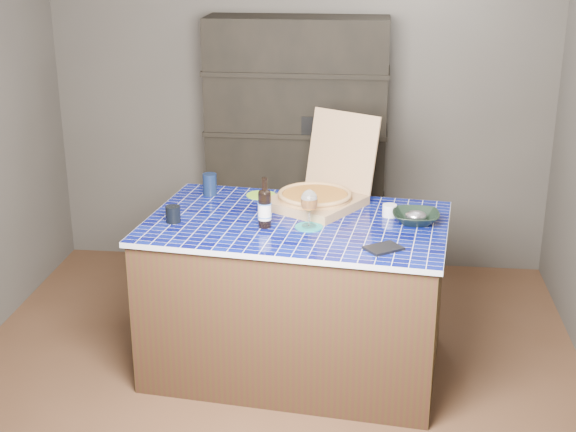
# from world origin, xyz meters

# --- Properties ---
(room) EXTENTS (3.50, 3.50, 3.50)m
(room) POSITION_xyz_m (0.00, 0.00, 1.25)
(room) COLOR brown
(room) RESTS_ON ground
(shelving_unit) EXTENTS (1.20, 0.41, 1.80)m
(shelving_unit) POSITION_xyz_m (0.00, 1.53, 0.90)
(shelving_unit) COLOR black
(shelving_unit) RESTS_ON floor
(kitchen_island) EXTENTS (1.69, 1.18, 0.87)m
(kitchen_island) POSITION_xyz_m (0.13, 0.22, 0.44)
(kitchen_island) COLOR #3F2118
(kitchen_island) RESTS_ON floor
(pizza_box) EXTENTS (0.66, 0.69, 0.49)m
(pizza_box) POSITION_xyz_m (0.22, 0.48, 0.94)
(pizza_box) COLOR #AA7B58
(pizza_box) RESTS_ON kitchen_island
(mead_bottle) EXTENTS (0.07, 0.07, 0.27)m
(mead_bottle) POSITION_xyz_m (-0.02, 0.11, 0.98)
(mead_bottle) COLOR black
(mead_bottle) RESTS_ON kitchen_island
(teal_trivet) EXTENTS (0.15, 0.15, 0.01)m
(teal_trivet) POSITION_xyz_m (0.21, 0.12, 0.87)
(teal_trivet) COLOR #188181
(teal_trivet) RESTS_ON kitchen_island
(wine_glass) EXTENTS (0.09, 0.09, 0.20)m
(wine_glass) POSITION_xyz_m (0.21, 0.12, 1.01)
(wine_glass) COLOR white
(wine_glass) RESTS_ON teal_trivet
(tumbler) EXTENTS (0.08, 0.08, 0.09)m
(tumbler) POSITION_xyz_m (-0.52, 0.13, 0.91)
(tumbler) COLOR black
(tumbler) RESTS_ON kitchen_island
(dvd_case) EXTENTS (0.21, 0.20, 0.01)m
(dvd_case) POSITION_xyz_m (0.59, -0.14, 0.88)
(dvd_case) COLOR black
(dvd_case) RESTS_ON kitchen_island
(bowl) EXTENTS (0.25, 0.25, 0.06)m
(bowl) POSITION_xyz_m (0.76, 0.25, 0.90)
(bowl) COLOR black
(bowl) RESTS_ON kitchen_island
(foil_contents) EXTENTS (0.12, 0.10, 0.05)m
(foil_contents) POSITION_xyz_m (0.76, 0.25, 0.91)
(foil_contents) COLOR #BBB8C4
(foil_contents) RESTS_ON bowl
(white_jar) EXTENTS (0.08, 0.08, 0.07)m
(white_jar) POSITION_xyz_m (0.62, 0.35, 0.90)
(white_jar) COLOR white
(white_jar) RESTS_ON kitchen_island
(navy_cup) EXTENTS (0.08, 0.08, 0.13)m
(navy_cup) POSITION_xyz_m (-0.42, 0.60, 0.93)
(navy_cup) COLOR black
(navy_cup) RESTS_ON kitchen_island
(green_trivet) EXTENTS (0.17, 0.17, 0.01)m
(green_trivet) POSITION_xyz_m (-0.12, 0.62, 0.87)
(green_trivet) COLOR #87C92B
(green_trivet) RESTS_ON kitchen_island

